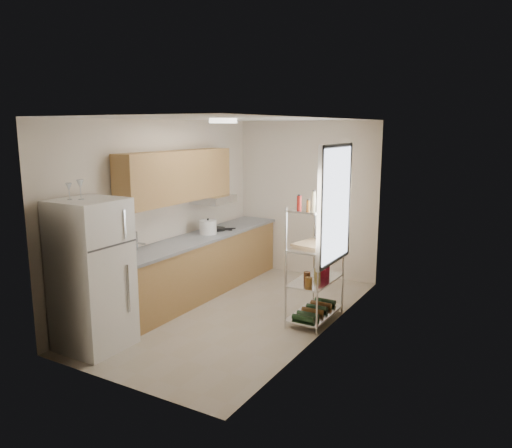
# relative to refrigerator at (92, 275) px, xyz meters

# --- Properties ---
(room) EXTENTS (2.52, 4.42, 2.62)m
(room) POSITION_rel_refrigerator_xyz_m (0.87, 1.70, 0.44)
(room) COLOR #AA9D8A
(room) RESTS_ON ground
(counter_run) EXTENTS (0.63, 3.51, 0.90)m
(counter_run) POSITION_rel_refrigerator_xyz_m (-0.05, 2.13, -0.41)
(counter_run) COLOR #9E7343
(counter_run) RESTS_ON ground
(upper_cabinets) EXTENTS (0.33, 2.20, 0.72)m
(upper_cabinets) POSITION_rel_refrigerator_xyz_m (-0.18, 1.80, 0.95)
(upper_cabinets) COLOR #9E7343
(upper_cabinets) RESTS_ON room
(range_hood) EXTENTS (0.50, 0.60, 0.12)m
(range_hood) POSITION_rel_refrigerator_xyz_m (-0.13, 2.60, 0.53)
(range_hood) COLOR #B7BABC
(range_hood) RESTS_ON room
(window) EXTENTS (0.06, 1.00, 1.46)m
(window) POSITION_rel_refrigerator_xyz_m (2.10, 2.05, 0.69)
(window) COLOR white
(window) RESTS_ON room
(bakers_rack) EXTENTS (0.45, 0.90, 1.73)m
(bakers_rack) POSITION_rel_refrigerator_xyz_m (1.88, 1.99, 0.25)
(bakers_rack) COLOR silver
(bakers_rack) RESTS_ON ground
(ceiling_dome) EXTENTS (0.34, 0.34, 0.05)m
(ceiling_dome) POSITION_rel_refrigerator_xyz_m (0.87, 1.40, 1.71)
(ceiling_dome) COLOR white
(ceiling_dome) RESTS_ON room
(refrigerator) EXTENTS (0.71, 0.71, 1.72)m
(refrigerator) POSITION_rel_refrigerator_xyz_m (0.00, 0.00, 0.00)
(refrigerator) COLOR white
(refrigerator) RESTS_ON ground
(wine_glass_a) EXTENTS (0.08, 0.08, 0.22)m
(wine_glass_a) POSITION_rel_refrigerator_xyz_m (-0.02, -0.06, 0.97)
(wine_glass_a) COLOR silver
(wine_glass_a) RESTS_ON refrigerator
(wine_glass_b) EXTENTS (0.07, 0.07, 0.18)m
(wine_glass_b) POSITION_rel_refrigerator_xyz_m (-0.12, -0.13, 0.95)
(wine_glass_b) COLOR silver
(wine_glass_b) RESTS_ON refrigerator
(rice_cooker) EXTENTS (0.26, 0.26, 0.21)m
(rice_cooker) POSITION_rel_refrigerator_xyz_m (-0.03, 2.30, 0.14)
(rice_cooker) COLOR white
(rice_cooker) RESTS_ON counter_run
(frying_pan_large) EXTENTS (0.33, 0.33, 0.05)m
(frying_pan_large) POSITION_rel_refrigerator_xyz_m (-0.11, 2.55, 0.06)
(frying_pan_large) COLOR black
(frying_pan_large) RESTS_ON counter_run
(frying_pan_small) EXTENTS (0.31, 0.31, 0.04)m
(frying_pan_small) POSITION_rel_refrigerator_xyz_m (-0.05, 2.60, 0.06)
(frying_pan_small) COLOR black
(frying_pan_small) RESTS_ON counter_run
(cutting_board) EXTENTS (0.46, 0.55, 0.03)m
(cutting_board) POSITION_rel_refrigerator_xyz_m (1.84, 1.98, 0.17)
(cutting_board) COLOR tan
(cutting_board) RESTS_ON bakers_rack
(espresso_machine) EXTENTS (0.22, 0.28, 0.28)m
(espresso_machine) POSITION_rel_refrigerator_xyz_m (1.86, 2.26, 0.29)
(espresso_machine) COLOR black
(espresso_machine) RESTS_ON bakers_rack
(storage_bag) EXTENTS (0.11, 0.15, 0.17)m
(storage_bag) POSITION_rel_refrigerator_xyz_m (1.91, 2.20, -0.22)
(storage_bag) COLOR maroon
(storage_bag) RESTS_ON bakers_rack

